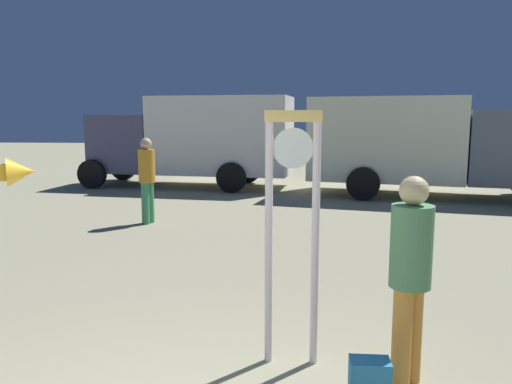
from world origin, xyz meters
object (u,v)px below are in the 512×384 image
person_near_clock (410,271)px  box_truck_far (418,142)px  person_distant (147,176)px  box_truck_near (197,138)px  standing_clock (292,214)px

person_near_clock → box_truck_far: bearing=76.3°
person_distant → box_truck_near: (-0.06, 5.76, 0.55)m
person_near_clock → box_truck_far: (2.53, 10.38, 0.55)m
person_distant → standing_clock: bearing=-62.3°
standing_clock → box_truck_near: 12.01m
box_truck_near → box_truck_far: size_ratio=1.00×
person_distant → box_truck_far: box_truck_far is taller
standing_clock → box_truck_near: size_ratio=0.34×
standing_clock → box_truck_near: box_truck_near is taller
standing_clock → box_truck_far: (3.49, 10.06, 0.15)m
person_near_clock → person_distant: person_distant is taller
box_truck_near → standing_clock: bearing=-74.9°
standing_clock → box_truck_far: size_ratio=0.34×
person_near_clock → box_truck_near: size_ratio=0.26×
box_truck_far → standing_clock: bearing=-109.1°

